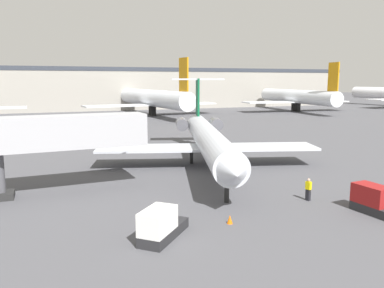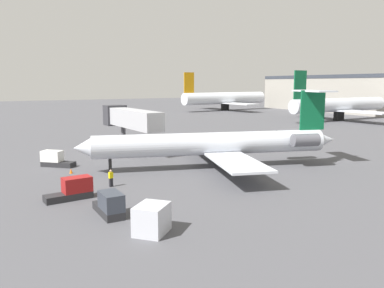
{
  "view_description": "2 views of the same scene",
  "coord_description": "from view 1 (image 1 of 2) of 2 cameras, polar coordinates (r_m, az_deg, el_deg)",
  "views": [
    {
      "loc": [
        -15.24,
        -34.46,
        8.88
      ],
      "look_at": [
        -2.43,
        -0.98,
        3.04
      ],
      "focal_mm": 36.58,
      "sensor_mm": 36.0,
      "label": 1
    },
    {
      "loc": [
        38.7,
        -21.98,
        9.97
      ],
      "look_at": [
        1.14,
        -1.21,
        3.19
      ],
      "focal_mm": 36.14,
      "sensor_mm": 36.0,
      "label": 2
    }
  ],
  "objects": [
    {
      "name": "ground_plane",
      "position": [
        38.73,
        2.85,
        -4.09
      ],
      "size": [
        400.0,
        400.0,
        0.1
      ],
      "primitive_type": "cube",
      "color": "#4C4C51"
    },
    {
      "name": "regional_jet",
      "position": [
        40.96,
        2.26,
        0.97
      ],
      "size": [
        23.2,
        31.1,
        9.12
      ],
      "color": "silver",
      "rests_on": "ground_plane"
    },
    {
      "name": "jet_bridge",
      "position": [
        32.34,
        -22.51,
        1.23
      ],
      "size": [
        15.94,
        3.82,
        6.46
      ],
      "color": "#ADADB2",
      "rests_on": "ground_plane"
    },
    {
      "name": "ground_crew_marshaller",
      "position": [
        30.58,
        16.59,
        -6.35
      ],
      "size": [
        0.36,
        0.45,
        1.69
      ],
      "color": "black",
      "rests_on": "ground_plane"
    },
    {
      "name": "baggage_tug_trailing",
      "position": [
        22.43,
        -4.6,
        -11.78
      ],
      "size": [
        3.74,
        3.89,
        1.9
      ],
      "color": "#262628",
      "rests_on": "ground_plane"
    },
    {
      "name": "baggage_tug_spare",
      "position": [
        29.22,
        25.2,
        -7.62
      ],
      "size": [
        1.77,
        4.11,
        1.9
      ],
      "color": "#262628",
      "rests_on": "ground_plane"
    },
    {
      "name": "traffic_cone_near",
      "position": [
        25.05,
        5.53,
        -10.88
      ],
      "size": [
        0.36,
        0.36,
        0.55
      ],
      "color": "orange",
      "rests_on": "ground_plane"
    },
    {
      "name": "terminal_building",
      "position": [
        126.99,
        -14.17,
        7.87
      ],
      "size": [
        174.24,
        19.53,
        12.8
      ],
      "color": "#9E998E",
      "rests_on": "ground_plane"
    },
    {
      "name": "parked_airliner_centre",
      "position": [
        99.88,
        -5.8,
        6.63
      ],
      "size": [
        34.7,
        40.99,
        13.58
      ],
      "color": "silver",
      "rests_on": "ground_plane"
    },
    {
      "name": "parked_airliner_east_mid",
      "position": [
        116.81,
        15.02,
        6.66
      ],
      "size": [
        31.83,
        37.61,
        13.25
      ],
      "color": "silver",
      "rests_on": "ground_plane"
    }
  ]
}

